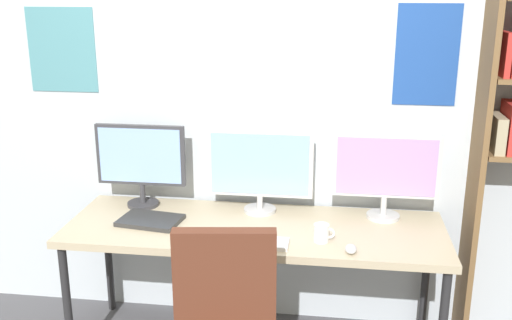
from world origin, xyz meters
The scene contains 9 objects.
wall_back centered at (0.00, 1.02, 1.30)m, with size 4.40×0.11×2.60m.
desk centered at (0.00, 0.60, 0.69)m, with size 2.00×0.68×0.74m.
monitor_left centered at (-0.68, 0.81, 1.01)m, with size 0.51×0.18×0.48m.
monitor_center centered at (0.00, 0.81, 1.00)m, with size 0.59×0.18×0.47m.
monitor_right centered at (0.68, 0.81, 1.01)m, with size 0.57×0.18×0.47m.
keyboard_main centered at (0.00, 0.37, 0.75)m, with size 0.40×0.13×0.02m, color silver.
computer_mouse centered at (0.50, 0.35, 0.76)m, with size 0.06×0.10×0.03m, color silver.
laptop_closed centered at (-0.56, 0.57, 0.75)m, with size 0.32×0.22×0.02m, color #2D2D2D.
coffee_mug centered at (0.36, 0.45, 0.79)m, with size 0.11×0.08×0.09m.
Camera 1 is at (0.41, -2.29, 1.99)m, focal length 41.85 mm.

